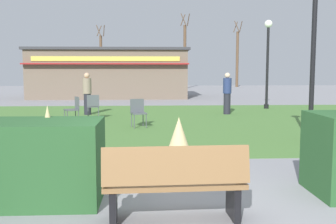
# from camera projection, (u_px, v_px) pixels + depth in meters

# --- Properties ---
(ground_plane) EXTENTS (80.00, 80.00, 0.00)m
(ground_plane) POSITION_uv_depth(u_px,v_px,m) (187.00, 215.00, 4.94)
(ground_plane) COLOR gray
(lawn_patch) EXTENTS (36.00, 12.00, 0.01)m
(lawn_patch) POSITION_uv_depth(u_px,v_px,m) (161.00, 121.00, 13.94)
(lawn_patch) COLOR #4C7A38
(lawn_patch) RESTS_ON ground_plane
(park_bench) EXTENTS (1.72, 0.59, 0.95)m
(park_bench) POSITION_uv_depth(u_px,v_px,m) (175.00, 183.00, 4.68)
(park_bench) COLOR olive
(park_bench) RESTS_ON ground_plane
(hedge_left) EXTENTS (2.71, 1.10, 1.12)m
(hedge_left) POSITION_uv_depth(u_px,v_px,m) (1.00, 162.00, 5.39)
(hedge_left) COLOR #28562B
(hedge_left) RESTS_ON ground_plane
(ornamental_grass_behind_left) EXTENTS (0.70, 0.70, 1.03)m
(ornamental_grass_behind_left) POSITION_uv_depth(u_px,v_px,m) (179.00, 148.00, 6.59)
(ornamental_grass_behind_left) COLOR #D1BC7F
(ornamental_grass_behind_left) RESTS_ON ground_plane
(ornamental_grass_behind_right) EXTENTS (0.57, 0.57, 1.30)m
(ornamental_grass_behind_right) POSITION_uv_depth(u_px,v_px,m) (49.00, 149.00, 5.83)
(ornamental_grass_behind_right) COLOR #D1BC7F
(ornamental_grass_behind_right) RESTS_ON ground_plane
(lamppost_mid) EXTENTS (0.36, 0.36, 4.07)m
(lamppost_mid) POSITION_uv_depth(u_px,v_px,m) (314.00, 39.00, 9.74)
(lamppost_mid) COLOR black
(lamppost_mid) RESTS_ON ground_plane
(lamppost_far) EXTENTS (0.36, 0.36, 4.07)m
(lamppost_far) POSITION_uv_depth(u_px,v_px,m) (268.00, 53.00, 18.17)
(lamppost_far) COLOR black
(lamppost_far) RESTS_ON ground_plane
(food_kiosk) EXTENTS (10.07, 5.47, 3.15)m
(food_kiosk) POSITION_uv_depth(u_px,v_px,m) (110.00, 73.00, 26.00)
(food_kiosk) COLOR #6B5B4C
(food_kiosk) RESTS_ON ground_plane
(cafe_chair_west) EXTENTS (0.49, 0.49, 0.89)m
(cafe_chair_west) POSITION_uv_depth(u_px,v_px,m) (93.00, 105.00, 14.57)
(cafe_chair_west) COLOR #4C5156
(cafe_chair_west) RESTS_ON ground_plane
(cafe_chair_east) EXTENTS (0.58, 0.58, 0.89)m
(cafe_chair_east) POSITION_uv_depth(u_px,v_px,m) (74.00, 107.00, 13.47)
(cafe_chair_east) COLOR #4C5156
(cafe_chair_east) RESTS_ON ground_plane
(cafe_chair_center) EXTENTS (0.54, 0.54, 0.89)m
(cafe_chair_center) POSITION_uv_depth(u_px,v_px,m) (138.00, 111.00, 12.45)
(cafe_chair_center) COLOR #4C5156
(cafe_chair_center) RESTS_ON ground_plane
(person_strolling) EXTENTS (0.34, 0.34, 1.69)m
(person_strolling) POSITION_uv_depth(u_px,v_px,m) (227.00, 93.00, 16.03)
(person_strolling) COLOR #23232D
(person_strolling) RESTS_ON ground_plane
(person_standing) EXTENTS (0.34, 0.34, 1.69)m
(person_standing) POSITION_uv_depth(u_px,v_px,m) (87.00, 93.00, 15.83)
(person_standing) COLOR #23232D
(person_standing) RESTS_ON ground_plane
(parked_car_west_slot) EXTENTS (4.36, 2.38, 1.20)m
(parked_car_west_slot) POSITION_uv_depth(u_px,v_px,m) (116.00, 83.00, 34.09)
(parked_car_west_slot) COLOR #2D6638
(parked_car_west_slot) RESTS_ON ground_plane
(tree_left_bg) EXTENTS (0.91, 0.96, 7.08)m
(tree_left_bg) POSITION_uv_depth(u_px,v_px,m) (185.00, 55.00, 37.75)
(tree_left_bg) COLOR brown
(tree_left_bg) RESTS_ON ground_plane
(tree_right_bg) EXTENTS (0.91, 0.96, 6.78)m
(tree_right_bg) POSITION_uv_depth(u_px,v_px,m) (237.00, 58.00, 41.01)
(tree_right_bg) COLOR brown
(tree_right_bg) RESTS_ON ground_plane
(tree_center_bg) EXTENTS (0.91, 0.96, 6.35)m
(tree_center_bg) POSITION_uv_depth(u_px,v_px,m) (101.00, 60.00, 40.81)
(tree_center_bg) COLOR brown
(tree_center_bg) RESTS_ON ground_plane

